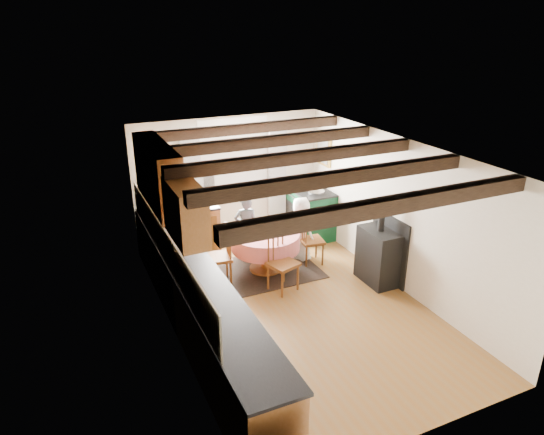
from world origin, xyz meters
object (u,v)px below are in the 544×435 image
dining_table (265,252)px  chair_right (312,239)px  chair_near (283,262)px  cast_iron_stove (379,242)px  child_far (246,227)px  child_right (301,229)px  cup (285,229)px  aga_range (309,212)px  chair_left (219,255)px

dining_table → chair_right: 0.87m
dining_table → chair_near: chair_near is taller
chair_right → cast_iron_stove: bearing=-139.6°
child_far → child_right: size_ratio=0.99×
child_far → child_right: 0.98m
cast_iron_stove → child_right: bearing=120.9°
chair_right → cup: size_ratio=9.81×
child_far → cast_iron_stove: bearing=145.8°
aga_range → cup: 1.53m
chair_near → child_far: size_ratio=0.86×
chair_near → chair_right: chair_near is taller
aga_range → child_far: bearing=-165.4°
dining_table → chair_near: (-0.01, -0.71, 0.15)m
dining_table → cup: (0.34, -0.05, 0.39)m
chair_right → cup: bearing=97.3°
cast_iron_stove → chair_near: bearing=165.4°
dining_table → chair_near: size_ratio=1.17×
chair_right → cup: 0.59m
aga_range → cast_iron_stove: cast_iron_stove is taller
child_right → chair_left: bearing=82.4°
chair_right → cast_iron_stove: cast_iron_stove is taller
chair_right → cast_iron_stove: (0.65, -1.04, 0.25)m
cup → chair_near: bearing=-118.0°
dining_table → chair_right: size_ratio=1.25×
cup → dining_table: bearing=172.3°
chair_left → child_far: bearing=141.1°
child_right → cup: size_ratio=12.36×
child_right → cup: 0.49m
chair_near → child_right: bearing=30.3°
child_right → dining_table: bearing=86.9°
cast_iron_stove → aga_range: bearing=93.0°
cast_iron_stove → child_right: 1.48m
dining_table → cup: bearing=-7.7°
cast_iron_stove → child_right: size_ratio=1.22×
dining_table → cast_iron_stove: (1.51, -1.10, 0.36)m
cast_iron_stove → cup: 1.57m
cast_iron_stove → child_far: bearing=132.6°
dining_table → child_far: 0.69m
chair_left → cast_iron_stove: (2.36, -1.05, 0.22)m
cast_iron_stove → child_far: 2.37m
chair_left → cup: chair_left is taller
aga_range → child_far: (-1.49, -0.39, 0.09)m
child_right → cast_iron_stove: bearing=-164.3°
dining_table → aga_range: size_ratio=1.10×
dining_table → child_right: (0.76, 0.16, 0.23)m
aga_range → child_right: child_right is taller
chair_near → dining_table: bearing=70.9°
aga_range → child_right: (-0.65, -0.87, 0.10)m
chair_right → cast_iron_stove: size_ratio=0.65×
chair_right → cup: (-0.52, 0.01, 0.28)m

